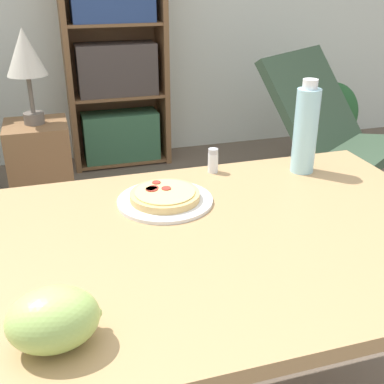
% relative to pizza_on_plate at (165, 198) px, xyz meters
% --- Properties ---
extents(dining_table, '(1.37, 0.86, 0.73)m').
position_rel_pizza_on_plate_xyz_m(dining_table, '(0.04, -0.20, -0.10)').
color(dining_table, tan).
rests_on(dining_table, ground_plane).
extents(pizza_on_plate, '(0.26, 0.26, 0.04)m').
position_rel_pizza_on_plate_xyz_m(pizza_on_plate, '(0.00, 0.00, 0.00)').
color(pizza_on_plate, white).
rests_on(pizza_on_plate, dining_table).
extents(grape_bunch, '(0.16, 0.12, 0.11)m').
position_rel_pizza_on_plate_xyz_m(grape_bunch, '(-0.31, -0.49, 0.04)').
color(grape_bunch, '#A8CC66').
rests_on(grape_bunch, dining_table).
extents(drink_bottle, '(0.07, 0.07, 0.29)m').
position_rel_pizza_on_plate_xyz_m(drink_bottle, '(0.47, 0.10, 0.12)').
color(drink_bottle, '#A3DBEA').
rests_on(drink_bottle, dining_table).
extents(salt_shaker, '(0.03, 0.03, 0.08)m').
position_rel_pizza_on_plate_xyz_m(salt_shaker, '(0.20, 0.17, 0.02)').
color(salt_shaker, white).
rests_on(salt_shaker, dining_table).
extents(lounge_chair_far, '(0.95, 1.01, 0.88)m').
position_rel_pizza_on_plate_xyz_m(lounge_chair_far, '(1.31, 1.17, -0.46)').
color(lounge_chair_far, black).
rests_on(lounge_chair_far, ground_plane).
extents(bookshelf, '(0.69, 0.32, 1.49)m').
position_rel_pizza_on_plate_xyz_m(bookshelf, '(0.20, 2.24, -0.04)').
color(bookshelf, brown).
rests_on(bookshelf, ground_plane).
extents(side_table, '(0.34, 0.34, 0.55)m').
position_rel_pizza_on_plate_xyz_m(side_table, '(-0.37, 1.51, -0.47)').
color(side_table, brown).
rests_on(side_table, ground_plane).
extents(table_lamp, '(0.21, 0.21, 0.50)m').
position_rel_pizza_on_plate_xyz_m(table_lamp, '(-0.37, 1.51, 0.16)').
color(table_lamp, '#665B51').
rests_on(table_lamp, side_table).
extents(potted_plant_floor, '(0.40, 0.34, 0.58)m').
position_rel_pizza_on_plate_xyz_m(potted_plant_floor, '(1.71, 1.86, -0.44)').
color(potted_plant_floor, '#8E5B42').
rests_on(potted_plant_floor, ground_plane).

